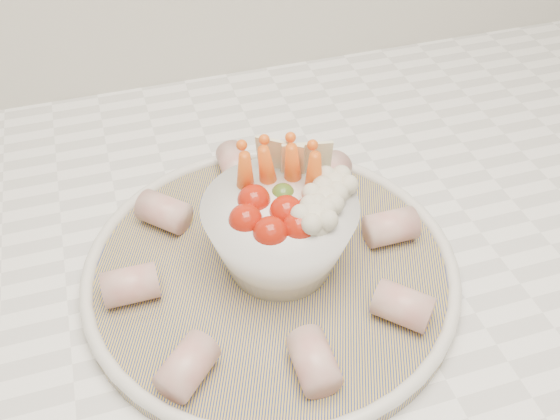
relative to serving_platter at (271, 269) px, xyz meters
name	(u,v)px	position (x,y,z in m)	size (l,w,h in m)	color
serving_platter	(271,269)	(0.00, 0.00, 0.00)	(0.44, 0.44, 0.02)	navy
veggie_bowl	(282,228)	(0.01, 0.00, 0.05)	(0.13, 0.13, 0.11)	white
cured_meat_rolls	(270,254)	(0.00, 0.00, 0.02)	(0.29, 0.29, 0.03)	#B75953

